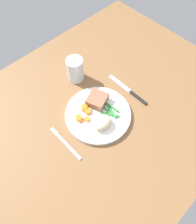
% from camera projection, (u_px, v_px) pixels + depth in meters
% --- Properties ---
extents(dining_table, '(1.20, 0.90, 0.02)m').
position_uv_depth(dining_table, '(97.00, 113.00, 0.83)').
color(dining_table, brown).
rests_on(dining_table, ground).
extents(dinner_plate, '(0.25, 0.25, 0.02)m').
position_uv_depth(dinner_plate, '(98.00, 114.00, 0.81)').
color(dinner_plate, white).
rests_on(dinner_plate, dining_table).
extents(meat_portion, '(0.09, 0.09, 0.03)m').
position_uv_depth(meat_portion, '(97.00, 100.00, 0.82)').
color(meat_portion, '#936047').
rests_on(meat_portion, dinner_plate).
extents(mashed_potatoes, '(0.07, 0.06, 0.04)m').
position_uv_depth(mashed_potatoes, '(102.00, 122.00, 0.76)').
color(mashed_potatoes, beige).
rests_on(mashed_potatoes, dinner_plate).
extents(carrot_slices, '(0.07, 0.07, 0.01)m').
position_uv_depth(carrot_slices, '(84.00, 113.00, 0.80)').
color(carrot_slices, orange).
rests_on(carrot_slices, dinner_plate).
extents(green_beans, '(0.06, 0.09, 0.01)m').
position_uv_depth(green_beans, '(110.00, 111.00, 0.80)').
color(green_beans, '#2D8C38').
rests_on(green_beans, dinner_plate).
extents(fork, '(0.01, 0.17, 0.00)m').
position_uv_depth(fork, '(66.00, 143.00, 0.76)').
color(fork, silver).
rests_on(fork, dining_table).
extents(knife, '(0.02, 0.20, 0.01)m').
position_uv_depth(knife, '(129.00, 90.00, 0.88)').
color(knife, black).
rests_on(knife, dining_table).
extents(water_glass, '(0.07, 0.07, 0.10)m').
position_uv_depth(water_glass, '(76.00, 71.00, 0.87)').
color(water_glass, silver).
rests_on(water_glass, dining_table).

